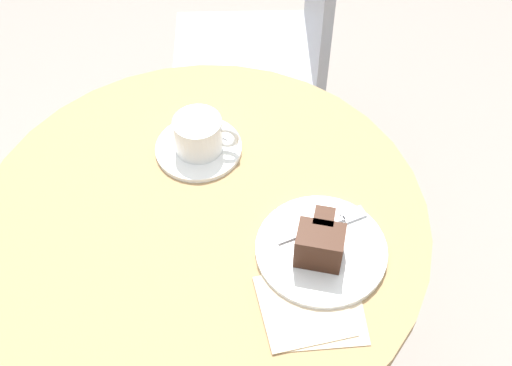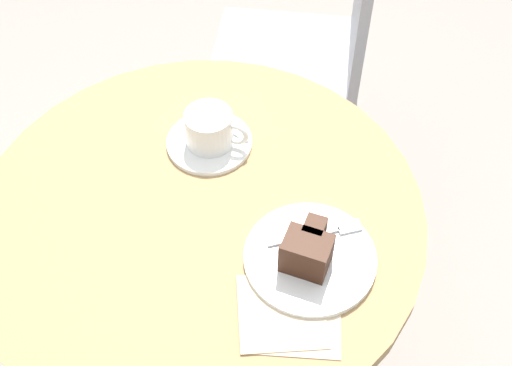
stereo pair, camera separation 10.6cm
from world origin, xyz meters
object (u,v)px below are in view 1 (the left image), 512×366
teaspoon (221,136)px  fork (332,222)px  cake_plate (321,250)px  cafe_chair (279,37)px  saucer (199,148)px  napkin (310,306)px  coffee_cup (199,134)px  cake_slice (320,243)px

teaspoon → fork: 0.27m
cake_plate → cafe_chair: 0.77m
teaspoon → fork: fork is taller
fork → saucer: bearing=119.2°
napkin → saucer: bearing=128.3°
coffee_cup → teaspoon: coffee_cup is taller
cake_slice → napkin: 0.10m
coffee_cup → napkin: (0.22, -0.29, -0.04)m
fork → napkin: (-0.02, -0.15, -0.01)m
cake_slice → napkin: (-0.01, -0.09, -0.04)m
cake_plate → fork: (0.01, 0.05, 0.01)m
saucer → cake_slice: size_ratio=1.80×
coffee_cup → fork: 0.28m
saucer → cake_plate: size_ratio=0.74×
cake_plate → cake_slice: size_ratio=2.42×
fork → cafe_chair: (-0.16, 0.69, -0.18)m
saucer → napkin: bearing=-51.7°
saucer → fork: fork is taller
cake_slice → fork: (0.02, 0.06, -0.03)m
cafe_chair → cake_plate: bearing=1.9°
cake_plate → napkin: cake_plate is taller
saucer → napkin: (0.23, -0.29, -0.00)m
saucer → cake_slice: (0.23, -0.20, 0.04)m
fork → napkin: fork is taller
teaspoon → fork: size_ratio=0.65×
teaspoon → cake_slice: cake_slice is taller
coffee_cup → cake_slice: cake_slice is taller
napkin → cafe_chair: (-0.14, 0.84, -0.17)m
saucer → cake_slice: 0.31m
coffee_cup → cake_slice: (0.23, -0.20, -0.00)m
teaspoon → napkin: teaspoon is taller
saucer → fork: (0.25, -0.14, 0.01)m
saucer → cake_plate: 0.30m
cake_slice → fork: size_ratio=0.61×
teaspoon → cake_plate: 0.30m
teaspoon → cake_slice: size_ratio=1.06×
cake_slice → coffee_cup: bearing=139.0°
cake_slice → cake_plate: bearing=71.2°
teaspoon → cafe_chair: bearing=107.2°
cake_plate → napkin: 0.10m
saucer → teaspoon: teaspoon is taller
cake_slice → fork: cake_slice is taller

